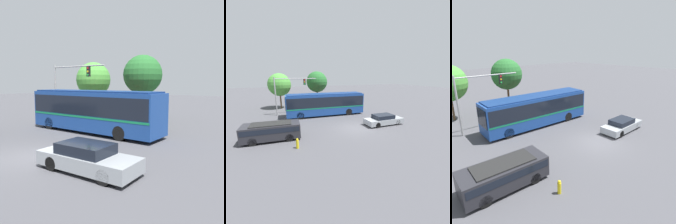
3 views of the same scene
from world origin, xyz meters
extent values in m
plane|color=#444449|center=(0.00, 0.00, 0.00)|extent=(140.00, 140.00, 0.00)
cube|color=navy|center=(-1.35, 6.96, 1.70)|extent=(11.35, 3.21, 2.89)
cube|color=black|center=(-1.35, 6.96, 2.16)|extent=(11.13, 3.23, 1.39)
cube|color=#147A47|center=(-1.35, 6.96, 1.35)|extent=(11.24, 3.23, 0.14)
cube|color=black|center=(-6.97, 7.28, 2.04)|extent=(0.19, 2.17, 1.62)
cube|color=navy|center=(-1.35, 6.96, 3.19)|extent=(10.89, 2.98, 0.10)
cylinder|color=black|center=(-5.22, 6.05, 0.50)|extent=(1.02, 0.36, 1.00)
cylinder|color=black|center=(-5.09, 8.30, 0.50)|extent=(1.02, 0.36, 1.00)
cylinder|color=black|center=(1.84, 5.64, 0.50)|extent=(1.02, 0.36, 1.00)
cylinder|color=black|center=(1.97, 7.89, 0.50)|extent=(1.02, 0.36, 1.00)
cube|color=gray|center=(3.77, -0.03, 0.48)|extent=(4.65, 1.86, 0.61)
cube|color=black|center=(3.66, -0.03, 1.02)|extent=(2.34, 1.61, 0.46)
cylinder|color=black|center=(5.22, 0.74, 0.32)|extent=(0.64, 0.23, 0.64)
cylinder|color=black|center=(5.19, -0.84, 0.32)|extent=(0.64, 0.23, 0.64)
cylinder|color=black|center=(2.40, 0.78, 0.32)|extent=(0.64, 0.23, 0.64)
cylinder|color=black|center=(2.37, -0.80, 0.32)|extent=(0.64, 0.23, 0.64)
cube|color=#232328|center=(-8.66, 0.16, 0.86)|extent=(5.08, 2.29, 1.30)
cube|color=black|center=(-8.66, 0.16, 1.15)|extent=(4.88, 2.31, 0.44)
cube|color=black|center=(-8.66, 0.16, 1.55)|extent=(3.57, 1.80, 0.08)
cylinder|color=black|center=(-7.12, 0.93, 0.36)|extent=(0.73, 0.30, 0.71)
cylinder|color=black|center=(-7.23, -0.79, 0.36)|extent=(0.73, 0.30, 0.71)
cylinder|color=black|center=(-10.09, 1.11, 0.36)|extent=(0.73, 0.30, 0.71)
cylinder|color=black|center=(-10.20, -0.61, 0.36)|extent=(0.73, 0.30, 0.71)
cylinder|color=gray|center=(-8.11, 9.48, 2.80)|extent=(0.18, 0.18, 5.60)
cylinder|color=gray|center=(-5.10, 9.48, 5.35)|extent=(6.03, 0.12, 0.12)
cube|color=black|center=(-3.84, 9.48, 4.85)|extent=(0.30, 0.22, 0.90)
cylinder|color=red|center=(-3.84, 9.36, 5.15)|extent=(0.18, 0.02, 0.18)
cylinder|color=yellow|center=(-3.84, 9.36, 4.85)|extent=(0.18, 0.02, 0.18)
cylinder|color=green|center=(-3.84, 9.36, 4.55)|extent=(0.18, 0.02, 0.18)
cube|color=#286028|center=(-1.38, 10.59, 0.52)|extent=(6.68, 1.43, 1.04)
cube|color=#CC3351|center=(-1.38, 10.59, 1.24)|extent=(6.55, 1.36, 0.41)
cylinder|color=brown|center=(-7.34, 14.67, 1.40)|extent=(0.25, 0.25, 2.79)
sphere|color=#479338|center=(-7.34, 14.67, 4.21)|extent=(3.94, 3.94, 3.94)
cylinder|color=brown|center=(-0.74, 14.05, 1.63)|extent=(0.26, 0.26, 3.25)
sphere|color=#236028|center=(-0.74, 14.05, 4.64)|extent=(3.84, 3.84, 3.84)
cylinder|color=gold|center=(-6.75, -2.48, 0.35)|extent=(0.22, 0.22, 0.70)
sphere|color=gold|center=(-6.75, -2.48, 0.77)|extent=(0.18, 0.18, 0.18)
camera|label=1|loc=(10.39, -8.08, 3.80)|focal=39.85mm
camera|label=2|loc=(-7.98, -14.27, 5.80)|focal=24.37mm
camera|label=3|loc=(-13.06, -9.57, 7.90)|focal=32.38mm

